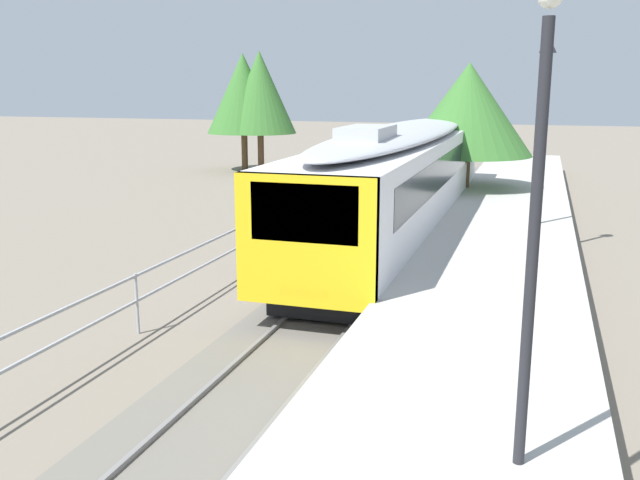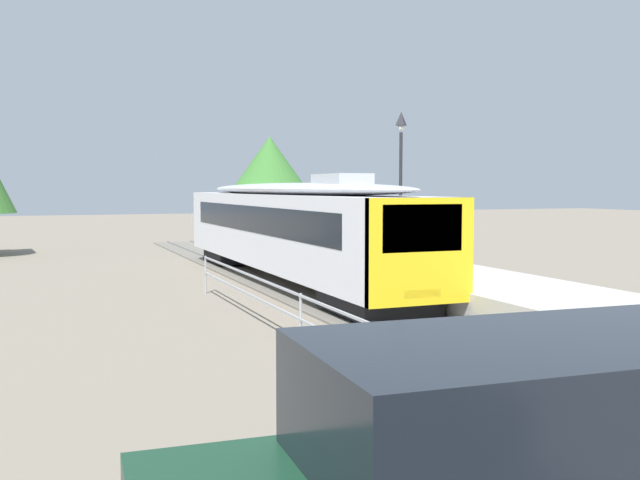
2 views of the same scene
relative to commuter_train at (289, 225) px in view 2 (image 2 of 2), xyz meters
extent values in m
plane|color=slate|center=(-3.00, -9.12, -2.15)|extent=(160.00, 160.00, 0.00)
cube|color=#6B665B|center=(0.00, -9.12, -2.12)|extent=(3.20, 60.00, 0.06)
cube|color=slate|center=(-0.72, -9.12, -2.05)|extent=(0.08, 60.00, 0.08)
cube|color=slate|center=(0.72, -9.12, -2.05)|extent=(0.08, 60.00, 0.08)
cube|color=silver|center=(0.00, 0.11, -0.18)|extent=(2.80, 19.16, 2.55)
cube|color=yellow|center=(0.00, -9.38, -0.18)|extent=(2.80, 0.24, 2.55)
cube|color=black|center=(0.00, -9.46, 0.38)|extent=(2.13, 0.08, 1.12)
cube|color=black|center=(0.00, 0.11, 0.23)|extent=(2.82, 16.10, 0.92)
ellipsoid|color=#B2B5BA|center=(0.00, 0.11, 1.27)|extent=(2.69, 18.40, 0.44)
cube|color=#B2B5BA|center=(0.00, -4.68, 1.55)|extent=(1.10, 2.20, 0.36)
cube|color=#EAE5C6|center=(0.00, -9.45, -1.18)|extent=(1.00, 0.10, 0.20)
cube|color=black|center=(0.00, -7.08, -1.73)|extent=(2.24, 3.20, 0.55)
cube|color=black|center=(0.00, 7.29, -1.73)|extent=(2.24, 3.20, 0.55)
cube|color=#B7B5AD|center=(3.25, -9.12, -1.70)|extent=(3.90, 60.00, 0.90)
cylinder|color=#232328|center=(4.15, -0.63, 1.05)|extent=(0.12, 0.12, 4.60)
pyramid|color=#232328|center=(4.15, -0.63, 3.85)|extent=(0.34, 0.34, 0.50)
sphere|color=silver|center=(4.15, -0.63, 3.53)|extent=(0.24, 0.24, 0.24)
cube|color=#9EA0A5|center=(-3.30, -19.12, -0.95)|extent=(0.05, 36.00, 0.05)
cylinder|color=#9EA0A5|center=(-3.30, -10.12, -1.52)|extent=(0.06, 0.06, 1.25)
cylinder|color=#9EA0A5|center=(-3.30, -1.12, -1.52)|extent=(0.06, 0.06, 1.25)
cube|color=black|center=(-5.30, -20.47, -0.04)|extent=(3.48, 1.89, 0.80)
cylinder|color=brown|center=(1.33, 6.37, -1.06)|extent=(0.36, 0.36, 2.18)
cone|color=#38702D|center=(1.33, 6.37, 1.82)|extent=(5.09, 5.09, 3.56)
camera|label=1|loc=(4.17, -21.55, 2.72)|focal=38.92mm
camera|label=2|loc=(-8.49, -24.19, 1.34)|focal=40.30mm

